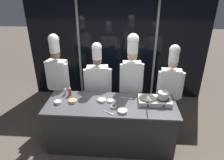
% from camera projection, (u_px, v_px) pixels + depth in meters
% --- Properties ---
extents(ground_plane, '(24.00, 24.00, 0.00)m').
position_uv_depth(ground_plane, '(111.00, 142.00, 3.96)').
color(ground_plane, brown).
extents(window_wall_back, '(4.58, 0.09, 2.70)m').
position_uv_depth(window_wall_back, '(117.00, 48.00, 5.15)').
color(window_wall_back, black).
rests_on(window_wall_back, ground_plane).
extents(demo_counter, '(2.34, 0.83, 0.90)m').
position_uv_depth(demo_counter, '(111.00, 124.00, 3.76)').
color(demo_counter, '#2D2D30').
rests_on(demo_counter, ground_plane).
extents(portable_stove, '(0.58, 0.34, 0.10)m').
position_uv_depth(portable_stove, '(155.00, 101.00, 3.57)').
color(portable_stove, silver).
rests_on(portable_stove, demo_counter).
extents(frying_pan, '(0.31, 0.53, 0.05)m').
position_uv_depth(frying_pan, '(148.00, 97.00, 3.54)').
color(frying_pan, '#38332D').
rests_on(frying_pan, portable_stove).
extents(stock_pot, '(0.21, 0.19, 0.13)m').
position_uv_depth(stock_pot, '(163.00, 95.00, 3.51)').
color(stock_pot, '#B7BABF').
rests_on(stock_pot, portable_stove).
extents(squeeze_bottle_chili, '(0.06, 0.06, 0.19)m').
position_uv_depth(squeeze_bottle_chili, '(70.00, 91.00, 3.80)').
color(squeeze_bottle_chili, red).
rests_on(squeeze_bottle_chili, demo_counter).
extents(squeeze_bottle_clear, '(0.05, 0.05, 0.16)m').
position_uv_depth(squeeze_bottle_clear, '(65.00, 91.00, 3.84)').
color(squeeze_bottle_clear, white).
rests_on(squeeze_bottle_clear, demo_counter).
extents(prep_bowl_carrots, '(0.14, 0.14, 0.05)m').
position_uv_depth(prep_bowl_carrots, '(73.00, 101.00, 3.60)').
color(prep_bowl_carrots, white).
rests_on(prep_bowl_carrots, demo_counter).
extents(prep_bowl_soy_glaze, '(0.10, 0.10, 0.04)m').
position_uv_depth(prep_bowl_soy_glaze, '(113.00, 107.00, 3.44)').
color(prep_bowl_soy_glaze, white).
rests_on(prep_bowl_soy_glaze, demo_counter).
extents(prep_bowl_bean_sprouts, '(0.12, 0.12, 0.03)m').
position_uv_depth(prep_bowl_bean_sprouts, '(110.00, 101.00, 3.62)').
color(prep_bowl_bean_sprouts, white).
rests_on(prep_bowl_bean_sprouts, demo_counter).
extents(prep_bowl_noodles, '(0.16, 0.16, 0.05)m').
position_uv_depth(prep_bowl_noodles, '(123.00, 111.00, 3.31)').
color(prep_bowl_noodles, white).
rests_on(prep_bowl_noodles, demo_counter).
extents(prep_bowl_onion, '(0.16, 0.16, 0.04)m').
position_uv_depth(prep_bowl_onion, '(102.00, 100.00, 3.64)').
color(prep_bowl_onion, white).
rests_on(prep_bowl_onion, demo_counter).
extents(prep_bowl_garlic, '(0.13, 0.13, 0.05)m').
position_uv_depth(prep_bowl_garlic, '(58.00, 102.00, 3.57)').
color(prep_bowl_garlic, white).
rests_on(prep_bowl_garlic, demo_counter).
extents(serving_spoon_slotted, '(0.24, 0.08, 0.02)m').
position_uv_depth(serving_spoon_slotted, '(129.00, 98.00, 3.73)').
color(serving_spoon_slotted, '#B2B5BA').
rests_on(serving_spoon_slotted, demo_counter).
extents(serving_spoon_solid, '(0.20, 0.13, 0.02)m').
position_uv_depth(serving_spoon_solid, '(110.00, 113.00, 3.29)').
color(serving_spoon_solid, '#B2B5BA').
rests_on(serving_spoon_solid, demo_counter).
extents(chef_head, '(0.52, 0.28, 1.98)m').
position_uv_depth(chef_head, '(58.00, 73.00, 4.15)').
color(chef_head, '#232326').
rests_on(chef_head, ground_plane).
extents(chef_sous, '(0.57, 0.28, 1.83)m').
position_uv_depth(chef_sous, '(98.00, 80.00, 4.15)').
color(chef_sous, '#232326').
rests_on(chef_sous, ground_plane).
extents(chef_line, '(0.48, 0.22, 2.03)m').
position_uv_depth(chef_line, '(132.00, 73.00, 3.98)').
color(chef_line, '#2D3856').
rests_on(chef_line, ground_plane).
extents(chef_pastry, '(0.51, 0.24, 1.84)m').
position_uv_depth(chef_pastry, '(170.00, 83.00, 3.96)').
color(chef_pastry, '#232326').
rests_on(chef_pastry, ground_plane).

